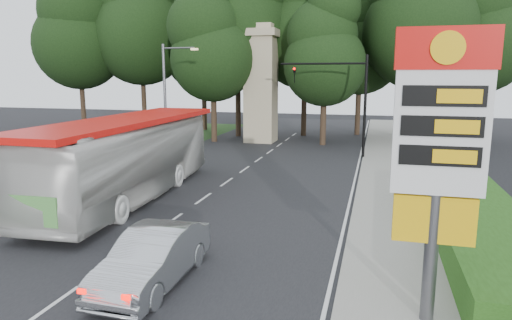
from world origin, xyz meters
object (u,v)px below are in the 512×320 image
(traffic_signal_mast, at_px, (346,92))
(monument, at_px, (261,83))
(sedan_silver, at_px, (153,258))
(gas_station_pylon, at_px, (440,139))
(streetlight_signs, at_px, (168,94))
(transit_bus, at_px, (127,159))

(traffic_signal_mast, bearing_deg, monument, 142.00)
(monument, relative_size, sedan_silver, 2.12)
(gas_station_pylon, relative_size, traffic_signal_mast, 0.95)
(streetlight_signs, relative_size, monument, 0.80)
(monument, bearing_deg, gas_station_pylon, -68.20)
(traffic_signal_mast, relative_size, transit_bus, 0.52)
(traffic_signal_mast, xyz_separation_m, transit_bus, (-9.18, -13.76, -2.75))
(traffic_signal_mast, bearing_deg, transit_bus, -123.71)
(transit_bus, bearing_deg, gas_station_pylon, -36.55)
(transit_bus, xyz_separation_m, sedan_silver, (5.43, -7.98, -1.14))
(gas_station_pylon, relative_size, transit_bus, 0.50)
(traffic_signal_mast, height_order, transit_bus, traffic_signal_mast)
(streetlight_signs, xyz_separation_m, sedan_silver, (8.92, -19.75, -3.66))
(gas_station_pylon, xyz_separation_m, transit_bus, (-12.70, 8.24, -2.53))
(monument, distance_m, sedan_silver, 28.35)
(transit_bus, bearing_deg, monument, 82.09)
(traffic_signal_mast, distance_m, sedan_silver, 22.40)
(traffic_signal_mast, xyz_separation_m, sedan_silver, (-3.75, -21.74, -3.89))
(streetlight_signs, height_order, sedan_silver, streetlight_signs)
(monument, height_order, transit_bus, monument)
(streetlight_signs, xyz_separation_m, monument, (4.99, 7.99, 0.67))
(transit_bus, bearing_deg, sedan_silver, -59.34)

